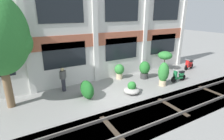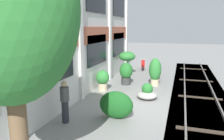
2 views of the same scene
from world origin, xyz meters
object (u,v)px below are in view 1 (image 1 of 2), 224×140
object	(u,v)px
scooter_near_curb	(179,76)
topiary_hedge	(87,90)
potted_plant_low_pan	(165,56)
potted_plant_wide_bowl	(132,89)
potted_plant_fluted_column	(119,70)
scooter_second_parked	(190,65)
potted_plant_stone_basin	(145,69)
potted_plant_glazed_jar	(163,73)
resident_by_doorway	(63,79)

from	to	relation	value
scooter_near_curb	topiary_hedge	world-z (taller)	topiary_hedge
topiary_hedge	potted_plant_low_pan	bearing A→B (deg)	10.93
potted_plant_low_pan	potted_plant_wide_bowl	distance (m)	5.74
potted_plant_low_pan	potted_plant_wide_bowl	bearing A→B (deg)	-155.66
potted_plant_fluted_column	scooter_second_parked	xyz separation A→B (m)	(6.82, -1.09, -0.23)
potted_plant_stone_basin	potted_plant_glazed_jar	world-z (taller)	potted_plant_glazed_jar
potted_plant_stone_basin	potted_plant_low_pan	xyz separation A→B (m)	(2.73, 0.62, 0.60)
potted_plant_stone_basin	potted_plant_low_pan	size ratio (longest dim) A/B	0.79
potted_plant_wide_bowl	resident_by_doorway	size ratio (longest dim) A/B	0.64
potted_plant_glazed_jar	resident_by_doorway	distance (m)	6.82
potted_plant_fluted_column	scooter_near_curb	distance (m)	4.52
potted_plant_low_pan	resident_by_doorway	size ratio (longest dim) A/B	1.09
resident_by_doorway	potted_plant_fluted_column	bearing A→B (deg)	65.63
potted_plant_low_pan	resident_by_doorway	world-z (taller)	potted_plant_low_pan
scooter_near_curb	topiary_hedge	bearing A→B (deg)	-3.99
potted_plant_wide_bowl	potted_plant_glazed_jar	bearing A→B (deg)	-1.07
topiary_hedge	scooter_second_parked	bearing A→B (deg)	4.02
potted_plant_glazed_jar	resident_by_doorway	size ratio (longest dim) A/B	1.06
topiary_hedge	potted_plant_stone_basin	bearing A→B (deg)	9.92
potted_plant_stone_basin	potted_plant_glazed_jar	distance (m)	1.77
resident_by_doorway	potted_plant_glazed_jar	bearing A→B (deg)	42.16
potted_plant_wide_bowl	resident_by_doorway	distance (m)	4.50
potted_plant_stone_basin	potted_plant_low_pan	distance (m)	2.86
potted_plant_wide_bowl	resident_by_doorway	bearing A→B (deg)	145.86
topiary_hedge	potted_plant_glazed_jar	bearing A→B (deg)	-9.07
potted_plant_glazed_jar	potted_plant_wide_bowl	size ratio (longest dim) A/B	1.67
potted_plant_low_pan	potted_plant_fluted_column	size ratio (longest dim) A/B	1.49
scooter_near_curb	potted_plant_wide_bowl	bearing A→B (deg)	2.19
potted_plant_fluted_column	resident_by_doorway	distance (m)	4.37
potted_plant_low_pan	potted_plant_fluted_column	bearing A→B (deg)	176.23
potted_plant_fluted_column	scooter_second_parked	bearing A→B (deg)	-9.12
potted_plant_fluted_column	topiary_hedge	distance (m)	3.85
potted_plant_glazed_jar	scooter_second_parked	xyz separation A→B (m)	(4.86, 1.57, -0.47)
potted_plant_low_pan	resident_by_doorway	distance (m)	8.85
scooter_near_curb	potted_plant_fluted_column	bearing A→B (deg)	-33.45
potted_plant_stone_basin	topiary_hedge	world-z (taller)	potted_plant_stone_basin
potted_plant_low_pan	scooter_near_curb	xyz separation A→B (m)	(-0.84, -2.39, -0.92)
potted_plant_stone_basin	potted_plant_fluted_column	size ratio (longest dim) A/B	1.18
potted_plant_wide_bowl	topiary_hedge	xyz separation A→B (m)	(-2.72, 0.81, 0.25)
potted_plant_wide_bowl	scooter_near_curb	world-z (taller)	scooter_near_curb
potted_plant_low_pan	potted_plant_wide_bowl	size ratio (longest dim) A/B	1.72
potted_plant_glazed_jar	potted_plant_fluted_column	world-z (taller)	potted_plant_glazed_jar
potted_plant_low_pan	potted_plant_fluted_column	world-z (taller)	potted_plant_low_pan
potted_plant_stone_basin	topiary_hedge	bearing A→B (deg)	-170.08
potted_plant_low_pan	potted_plant_glazed_jar	bearing A→B (deg)	-136.55
scooter_near_curb	scooter_second_parked	world-z (taller)	same
potted_plant_wide_bowl	scooter_near_curb	bearing A→B (deg)	-0.91
resident_by_doorway	topiary_hedge	bearing A→B (deg)	3.90
potted_plant_fluted_column	potted_plant_wide_bowl	size ratio (longest dim) A/B	1.15
potted_plant_wide_bowl	potted_plant_fluted_column	bearing A→B (deg)	75.58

